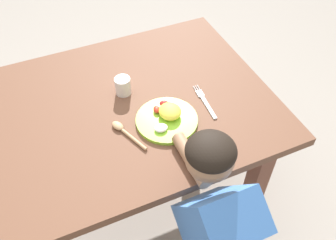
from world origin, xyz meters
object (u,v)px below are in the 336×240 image
(spoon, at_px, (124,131))
(drinking_cup, at_px, (123,86))
(fork, at_px, (205,102))
(plate, at_px, (167,118))

(spoon, xyz_separation_m, drinking_cup, (0.07, 0.21, 0.03))
(drinking_cup, bearing_deg, fork, -33.64)
(spoon, bearing_deg, drinking_cup, -40.48)
(plate, distance_m, drinking_cup, 0.24)
(plate, xyz_separation_m, fork, (0.18, 0.03, -0.01))
(fork, xyz_separation_m, spoon, (-0.36, -0.02, 0.01))
(plate, relative_size, drinking_cup, 3.19)
(fork, bearing_deg, plate, 102.74)
(plate, height_order, spoon, plate)
(plate, bearing_deg, spoon, 176.87)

